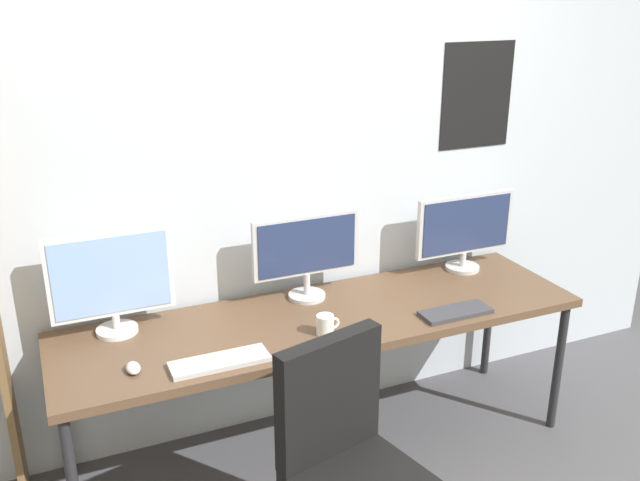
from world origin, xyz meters
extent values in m
cube|color=silver|center=(0.00, 1.02, 1.30)|extent=(4.83, 0.10, 2.60)
cube|color=black|center=(1.02, 0.97, 1.63)|extent=(0.42, 0.01, 0.54)
cube|color=brown|center=(0.00, 0.60, 0.72)|extent=(2.43, 0.68, 0.04)
cylinder|color=#262628|center=(1.17, 0.31, 0.35)|extent=(0.04, 0.04, 0.70)
cylinder|color=#262628|center=(-1.17, 0.89, 0.35)|extent=(0.04, 0.04, 0.70)
cylinder|color=#262628|center=(1.17, 0.89, 0.35)|extent=(0.04, 0.04, 0.70)
cube|color=black|center=(-0.26, -0.03, 0.75)|extent=(0.44, 0.18, 0.48)
cylinder|color=silver|center=(-0.90, 0.81, 0.75)|extent=(0.18, 0.18, 0.02)
cylinder|color=silver|center=(-0.90, 0.81, 0.79)|extent=(0.03, 0.03, 0.06)
cube|color=silver|center=(-0.90, 0.81, 1.01)|extent=(0.53, 0.03, 0.38)
cube|color=#8CB2F2|center=(-0.90, 0.80, 1.01)|extent=(0.48, 0.01, 0.34)
cylinder|color=silver|center=(0.00, 0.81, 0.75)|extent=(0.18, 0.18, 0.02)
cylinder|color=silver|center=(0.00, 0.81, 0.81)|extent=(0.03, 0.03, 0.10)
cube|color=silver|center=(0.00, 0.81, 1.01)|extent=(0.53, 0.03, 0.29)
cube|color=navy|center=(0.00, 0.80, 1.01)|extent=(0.49, 0.01, 0.26)
cylinder|color=silver|center=(0.90, 0.81, 0.75)|extent=(0.18, 0.18, 0.02)
cylinder|color=silver|center=(0.90, 0.81, 0.80)|extent=(0.03, 0.03, 0.07)
cube|color=silver|center=(0.90, 0.81, 0.99)|extent=(0.57, 0.03, 0.32)
cube|color=navy|center=(0.90, 0.80, 0.99)|extent=(0.52, 0.01, 0.28)
cube|color=silver|center=(-0.56, 0.37, 0.75)|extent=(0.40, 0.13, 0.02)
cube|color=#38383D|center=(0.56, 0.37, 0.75)|extent=(0.34, 0.13, 0.02)
ellipsoid|color=silver|center=(-0.89, 0.45, 0.76)|extent=(0.06, 0.10, 0.03)
cylinder|color=white|center=(-0.07, 0.43, 0.79)|extent=(0.08, 0.08, 0.09)
torus|color=white|center=(-0.03, 0.43, 0.79)|extent=(0.06, 0.01, 0.06)
camera|label=1|loc=(-1.16, -2.02, 2.17)|focal=38.95mm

